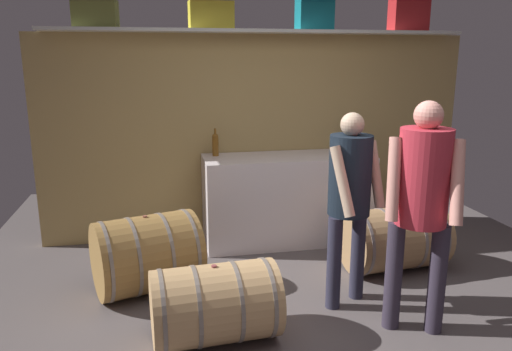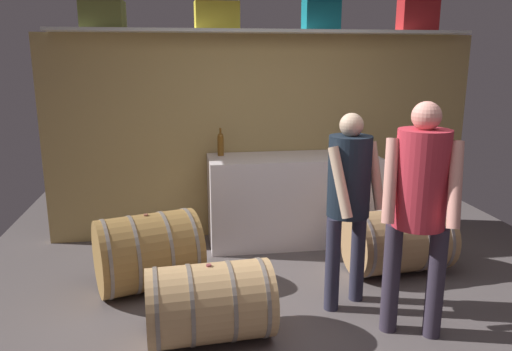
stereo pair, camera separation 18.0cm
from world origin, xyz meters
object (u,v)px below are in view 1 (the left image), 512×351
object	(u,v)px
toolcase_yellow	(211,15)
wine_bottle_amber	(215,144)
toolcase_olive	(96,14)
toolcase_red	(409,15)
wine_glass	(352,146)
wine_bottle_dark	(350,139)
wine_barrel_near	(395,238)
wine_barrel_flank	(147,254)
winemaker_pouring	(422,195)
visitor_tasting	(350,190)
toolcase_teal	(314,13)
tasting_cup	(401,205)
wine_barrel_far	(215,304)
work_cabinet	(287,199)

from	to	relation	value
toolcase_yellow	wine_bottle_amber	distance (m)	1.28
toolcase_olive	toolcase_yellow	world-z (taller)	toolcase_yellow
toolcase_red	wine_glass	world-z (taller)	toolcase_red
wine_bottle_dark	wine_barrel_near	bearing A→B (deg)	-87.36
wine_barrel_flank	winemaker_pouring	world-z (taller)	winemaker_pouring
wine_barrel_near	visitor_tasting	xyz separation A→B (m)	(-0.69, -0.53, 0.65)
toolcase_red	wine_bottle_dark	bearing A→B (deg)	-176.03
wine_bottle_dark	toolcase_teal	bearing A→B (deg)	171.29
toolcase_teal	toolcase_red	xyz separation A→B (m)	(1.05, 0.00, 0.01)
toolcase_red	wine_barrel_flank	bearing A→B (deg)	-160.44
toolcase_red	wine_bottle_amber	world-z (taller)	toolcase_red
visitor_tasting	toolcase_teal	bearing A→B (deg)	-123.51
toolcase_red	wine_barrel_near	xyz separation A→B (m)	(-0.58, -1.11, -2.08)
tasting_cup	toolcase_red	bearing A→B (deg)	64.35
wine_bottle_amber	wine_barrel_flank	distance (m)	1.46
toolcase_olive	toolcase_yellow	size ratio (longest dim) A/B	0.91
wine_bottle_amber	wine_glass	size ratio (longest dim) A/B	2.06
wine_barrel_flank	visitor_tasting	xyz separation A→B (m)	(1.56, -0.53, 0.61)
wine_barrel_near	wine_barrel_flank	world-z (taller)	wine_barrel_flank
wine_glass	wine_barrel_far	xyz separation A→B (m)	(-1.66, -1.68, -0.75)
wine_bottle_dark	wine_barrel_near	size ratio (longest dim) A/B	0.31
toolcase_yellow	wine_barrel_far	size ratio (longest dim) A/B	0.49
wine_bottle_amber	toolcase_red	bearing A→B (deg)	1.84
toolcase_olive	toolcase_red	bearing A→B (deg)	4.48
wine_barrel_near	visitor_tasting	size ratio (longest dim) A/B	0.62
wine_barrel_near	wine_barrel_far	bearing A→B (deg)	-159.25
work_cabinet	visitor_tasting	xyz separation A→B (m)	(0.11, -1.42, 0.48)
toolcase_teal	toolcase_red	world-z (taller)	toolcase_red
toolcase_olive	wine_glass	distance (m)	2.84
wine_bottle_dark	wine_barrel_near	distance (m)	1.30
wine_bottle_amber	winemaker_pouring	bearing A→B (deg)	-60.31
toolcase_olive	toolcase_red	xyz separation A→B (m)	(3.21, 0.00, 0.04)
wine_bottle_dark	wine_barrel_far	bearing A→B (deg)	-132.12
toolcase_red	wine_barrel_near	size ratio (longest dim) A/B	0.42
toolcase_red	visitor_tasting	size ratio (longest dim) A/B	0.26
toolcase_teal	tasting_cup	world-z (taller)	toolcase_teal
toolcase_yellow	work_cabinet	xyz separation A→B (m)	(0.75, -0.22, -1.87)
wine_bottle_dark	tasting_cup	xyz separation A→B (m)	(0.09, -1.05, -0.45)
wine_barrel_near	tasting_cup	bearing A→B (deg)	-5.25
wine_barrel_flank	wine_bottle_dark	bearing A→B (deg)	9.13
toolcase_teal	work_cabinet	world-z (taller)	toolcase_teal
winemaker_pouring	visitor_tasting	size ratio (longest dim) A/B	1.08
winemaker_pouring	tasting_cup	bearing A→B (deg)	-87.92
toolcase_yellow	winemaker_pouring	xyz separation A→B (m)	(1.18, -2.12, -1.32)
toolcase_teal	wine_glass	bearing A→B (deg)	-41.36
toolcase_yellow	toolcase_red	world-z (taller)	toolcase_red
wine_bottle_amber	wine_barrel_near	distance (m)	2.00
wine_barrel_flank	wine_barrel_near	bearing A→B (deg)	-16.32
toolcase_red	wine_glass	size ratio (longest dim) A/B	2.90
toolcase_red	wine_barrel_flank	size ratio (longest dim) A/B	0.41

